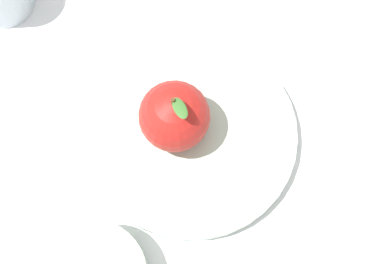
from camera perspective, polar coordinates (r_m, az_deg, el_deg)
ground_plane at (r=0.63m, az=-0.24°, el=3.67°), size 2.40×2.40×0.00m
dinner_plate at (r=0.60m, az=0.00°, el=-0.27°), size 0.23×0.23×0.02m
apple at (r=0.56m, az=-1.81°, el=1.63°), size 0.07×0.07×0.08m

